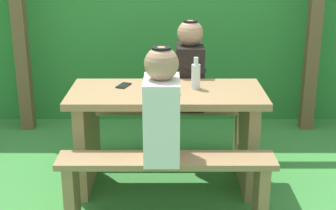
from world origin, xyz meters
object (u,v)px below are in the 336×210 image
(bottle_left, at_px, (197,75))
(picnic_table, at_px, (168,122))
(person_black_coat, at_px, (191,68))
(person_white_shirt, at_px, (163,108))
(bench_near, at_px, (168,177))
(drinking_glass, at_px, (157,81))
(bench_far, at_px, (168,121))
(cell_phone, at_px, (125,85))

(bottle_left, bearing_deg, picnic_table, -165.23)
(person_black_coat, bearing_deg, person_white_shirt, -102.00)
(bench_near, bearing_deg, person_white_shirt, 173.42)
(picnic_table, bearing_deg, drinking_glass, 129.06)
(bench_near, bearing_deg, person_black_coat, 79.59)
(bench_near, height_order, bottle_left, bottle_left)
(picnic_table, relative_size, person_black_coat, 1.95)
(picnic_table, height_order, bench_near, picnic_table)
(bench_near, bearing_deg, bench_far, 90.00)
(person_white_shirt, height_order, bottle_left, person_white_shirt)
(bench_far, bearing_deg, person_black_coat, -1.01)
(person_white_shirt, bearing_deg, bench_near, -6.58)
(bench_near, xyz_separation_m, bench_far, (0.00, 1.02, 0.00))
(drinking_glass, bearing_deg, picnic_table, -50.94)
(person_white_shirt, bearing_deg, bottle_left, 66.98)
(bench_far, bearing_deg, bench_near, -90.00)
(picnic_table, bearing_deg, bottle_left, 14.77)
(person_white_shirt, bearing_deg, bench_far, 88.39)
(person_white_shirt, height_order, cell_phone, person_white_shirt)
(bench_far, relative_size, person_black_coat, 1.95)
(bench_near, distance_m, bench_far, 1.02)
(bench_near, bearing_deg, picnic_table, 90.00)
(bottle_left, bearing_deg, drinking_glass, 170.82)
(bench_far, distance_m, person_black_coat, 0.50)
(bottle_left, bearing_deg, person_black_coat, 92.98)
(person_white_shirt, height_order, person_black_coat, same)
(picnic_table, height_order, person_white_shirt, person_white_shirt)
(bench_near, relative_size, drinking_glass, 15.65)
(bench_far, height_order, person_black_coat, person_black_coat)
(person_white_shirt, bearing_deg, cell_phone, 114.98)
(picnic_table, bearing_deg, bench_far, 90.00)
(person_white_shirt, xyz_separation_m, drinking_glass, (-0.06, 0.61, 0.01))
(cell_phone, bearing_deg, bench_far, 71.15)
(bench_near, xyz_separation_m, cell_phone, (-0.32, 0.62, 0.43))
(bottle_left, bearing_deg, cell_phone, 174.02)
(picnic_table, xyz_separation_m, person_white_shirt, (-0.03, -0.51, 0.28))
(picnic_table, relative_size, drinking_glass, 15.65)
(person_black_coat, xyz_separation_m, cell_phone, (-0.51, -0.40, -0.03))
(bench_far, relative_size, person_white_shirt, 1.95)
(bottle_left, xyz_separation_m, cell_phone, (-0.53, 0.06, -0.09))
(drinking_glass, height_order, bottle_left, bottle_left)
(bench_near, height_order, person_black_coat, person_black_coat)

